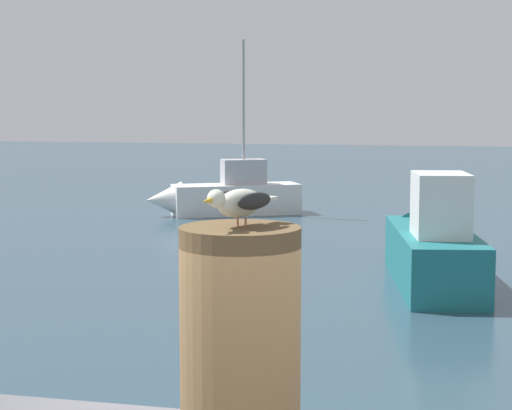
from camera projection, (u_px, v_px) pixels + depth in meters
name	position (u px, v px, depth m)	size (l,w,h in m)	color
mooring_post	(240.00, 334.00, 3.21)	(0.44, 0.44, 0.78)	brown
seagull	(239.00, 202.00, 3.15)	(0.21, 0.38, 0.14)	tan
boat_white	(223.00, 196.00, 23.96)	(4.12, 2.81, 4.69)	silver
boat_teal	(430.00, 246.00, 15.01)	(1.96, 4.84, 1.95)	#1E7075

